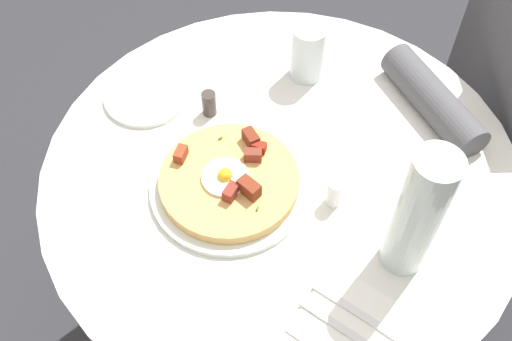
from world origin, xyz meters
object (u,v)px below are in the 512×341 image
breakfast_pizza (230,180)px  water_glass (308,53)px  dining_table (279,218)px  salt_shaker (335,192)px  water_bottle (418,215)px  person_seated (499,143)px  pepper_shaker (209,104)px  fork (351,335)px  knife (363,316)px  bread_plate (146,96)px  pizza_plate (229,186)px

breakfast_pizza → water_glass: size_ratio=2.07×
dining_table → salt_shaker: (0.08, 0.08, 0.21)m
dining_table → water_bottle: (0.19, 0.18, 0.31)m
person_seated → pepper_shaker: (0.10, -0.69, 0.27)m
water_glass → breakfast_pizza: bearing=-29.6°
breakfast_pizza → fork: 0.33m
breakfast_pizza → knife: (0.25, 0.20, -0.02)m
water_glass → salt_shaker: (0.32, 0.02, -0.03)m
dining_table → person_seated: bearing=113.2°
person_seated → water_glass: bearing=-90.0°
bread_plate → pepper_shaker: 0.14m
person_seated → fork: size_ratio=6.31×
person_seated → pepper_shaker: size_ratio=21.97×
knife → water_glass: size_ratio=1.51×
breakfast_pizza → water_glass: 0.33m
water_glass → pepper_shaker: water_glass is taller
knife → water_glass: (-0.53, -0.04, 0.05)m
dining_table → breakfast_pizza: bearing=-64.8°
pizza_plate → water_bottle: (0.15, 0.28, 0.12)m
knife → pepper_shaker: 0.50m
dining_table → fork: (0.33, 0.08, 0.19)m
water_glass → pizza_plate: bearing=-29.6°
salt_shaker → water_bottle: bearing=41.5°
salt_shaker → pepper_shaker: (-0.22, -0.22, -0.00)m
breakfast_pizza → bread_plate: 0.28m
water_bottle → breakfast_pizza: bearing=-118.0°
knife → water_bottle: bearing=91.0°
person_seated → pepper_shaker: bearing=-81.7°
knife → pizza_plate: bearing=167.1°
pizza_plate → salt_shaker: salt_shaker is taller
pizza_plate → breakfast_pizza: bearing=135.8°
knife → breakfast_pizza: bearing=166.9°
dining_table → water_bottle: water_bottle is taller
bread_plate → fork: bread_plate is taller
dining_table → knife: 0.37m
dining_table → pepper_shaker: bearing=-135.8°
water_bottle → salt_shaker: size_ratio=4.60×
fork → salt_shaker: salt_shaker is taller
pizza_plate → knife: bearing=38.9°
water_bottle → pepper_shaker: (-0.33, -0.32, -0.10)m
person_seated → water_glass: 0.58m
water_glass → bread_plate: bearing=-80.4°
water_glass → person_seated: bearing=90.0°
knife → salt_shaker: (-0.22, -0.02, 0.02)m
pepper_shaker → pizza_plate: bearing=11.4°
person_seated → salt_shaker: (0.32, -0.47, 0.28)m
breakfast_pizza → bread_plate: size_ratio=1.47×
water_bottle → person_seated: bearing=139.4°
person_seated → salt_shaker: person_seated is taller
fork → water_bottle: (-0.13, 0.10, 0.12)m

